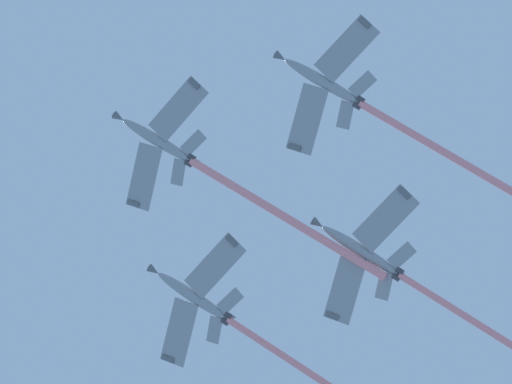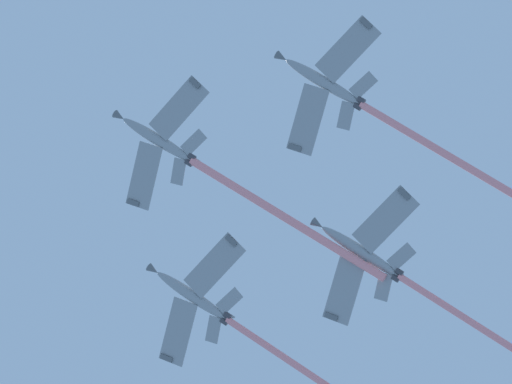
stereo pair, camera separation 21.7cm
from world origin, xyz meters
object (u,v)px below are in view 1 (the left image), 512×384
at_px(jet_lead, 212,173).
at_px(jet_right_wing, 244,330).
at_px(jet_left_wing, 379,115).
at_px(jet_slot, 419,287).

height_order(jet_lead, jet_right_wing, jet_lead).
height_order(jet_left_wing, jet_right_wing, jet_left_wing).
bearing_deg(jet_lead, jet_left_wing, 169.03).
bearing_deg(jet_slot, jet_left_wing, 87.85).
bearing_deg(jet_left_wing, jet_right_wing, -48.13).
distance_m(jet_right_wing, jet_slot, 24.31).
distance_m(jet_lead, jet_left_wing, 24.17).
bearing_deg(jet_lead, jet_slot, -144.18).
bearing_deg(jet_lead, jet_right_wing, -91.74).
bearing_deg(jet_right_wing, jet_left_wing, 131.87).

